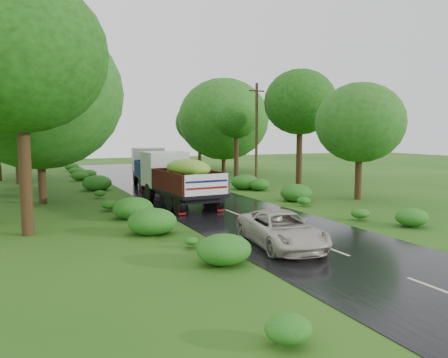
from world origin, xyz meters
TOP-DOWN VIEW (x-y plane):
  - ground at (0.00, 0.00)m, footprint 120.00×120.00m
  - road at (0.00, 5.00)m, footprint 6.50×80.00m
  - road_lines at (0.00, 6.00)m, footprint 0.12×69.60m
  - truck_near at (-1.73, 11.47)m, footprint 2.76×7.07m
  - truck_far at (-0.76, 20.19)m, footprint 3.26×7.09m
  - car at (-1.38, 1.20)m, footprint 2.62×4.69m
  - utility_pole at (6.63, 17.36)m, footprint 1.37×0.23m
  - trees_left at (-10.40, 21.06)m, footprint 7.74×33.37m
  - trees_right at (9.11, 23.78)m, footprint 5.49×29.43m
  - shrubs at (0.00, 14.00)m, footprint 11.90×44.00m

SIDE VIEW (x-z plane):
  - ground at x=0.00m, z-range 0.00..0.00m
  - road at x=0.00m, z-range 0.00..0.02m
  - road_lines at x=0.00m, z-range 0.02..0.02m
  - shrubs at x=0.00m, z-range 0.00..0.70m
  - car at x=-1.38m, z-range 0.02..1.26m
  - truck_far at x=-0.76m, z-range 0.19..3.06m
  - truck_near at x=-1.73m, z-range 0.19..3.12m
  - utility_pole at x=6.63m, z-range 0.12..7.91m
  - trees_right at x=9.11m, z-range 1.43..9.28m
  - trees_left at x=-10.40m, z-range 1.88..12.28m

